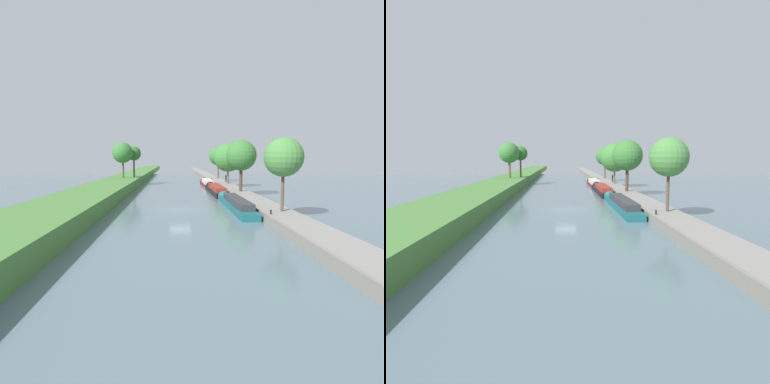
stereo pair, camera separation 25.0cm
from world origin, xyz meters
TOP-DOWN VIEW (x-y plane):
  - ground_plane at (0.00, 0.00)m, footprint 160.00×160.00m
  - left_grassy_bank at (-11.91, 0.00)m, footprint 7.51×260.00m
  - right_towpath at (9.84, 0.00)m, footprint 3.36×260.00m
  - stone_quay at (8.03, 0.00)m, footprint 0.25×260.00m
  - narrowboat_teal at (6.73, 0.30)m, footprint 1.87×16.47m
  - narrowboat_black at (6.65, 16.84)m, footprint 2.11×15.71m
  - narrowboat_maroon at (6.69, 31.75)m, footprint 2.09×13.35m
  - tree_rightbank_near at (10.11, -6.61)m, footprint 3.91×3.91m
  - tree_rightbank_midnear at (10.01, 11.99)m, footprint 4.84×4.84m
  - tree_rightbank_midfar at (10.50, 26.33)m, footprint 5.89×5.89m
  - tree_rightbank_far at (10.72, 42.10)m, footprint 4.66×4.66m
  - tree_leftbank_downstream at (-9.65, 33.57)m, footprint 3.23×3.23m
  - tree_leftbank_upstream at (-11.61, 30.42)m, footprint 4.40×4.40m
  - person_walking at (10.72, 29.94)m, footprint 0.34×0.34m
  - mooring_bollard_near at (8.46, -8.21)m, footprint 0.16×0.16m
  - mooring_bollard_far at (8.46, 37.67)m, footprint 0.16×0.16m

SIDE VIEW (x-z plane):
  - ground_plane at x=0.00m, z-range 0.00..0.00m
  - right_towpath at x=9.84m, z-range 0.00..0.82m
  - stone_quay at x=8.03m, z-range 0.00..0.87m
  - narrowboat_maroon at x=6.69m, z-range -0.50..1.62m
  - narrowboat_black at x=6.65m, z-range -0.46..1.65m
  - narrowboat_teal at x=6.73m, z-range -0.38..1.59m
  - left_grassy_bank at x=-11.91m, z-range 0.00..1.81m
  - mooring_bollard_near at x=8.46m, z-range 0.82..1.27m
  - mooring_bollard_far at x=8.46m, z-range 0.82..1.27m
  - person_walking at x=10.72m, z-range 0.86..2.52m
  - tree_rightbank_midfar at x=10.50m, z-range 2.03..10.36m
  - tree_rightbank_near at x=10.11m, z-range 2.54..9.92m
  - tree_rightbank_midnear at x=10.01m, z-range 2.44..10.58m
  - tree_rightbank_far at x=10.72m, z-range 2.48..10.54m
  - tree_leftbank_downstream at x=-9.65m, z-range 3.60..10.53m
  - tree_leftbank_upstream at x=-11.61m, z-range 3.38..11.00m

